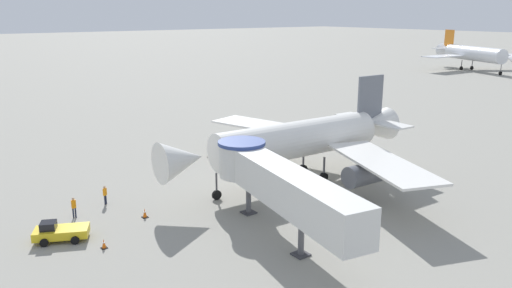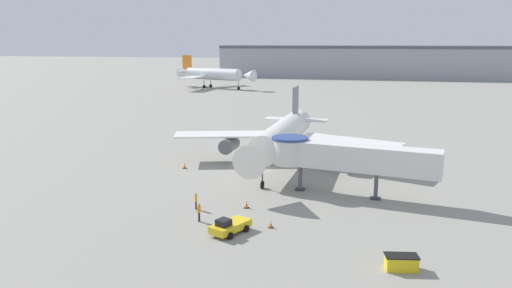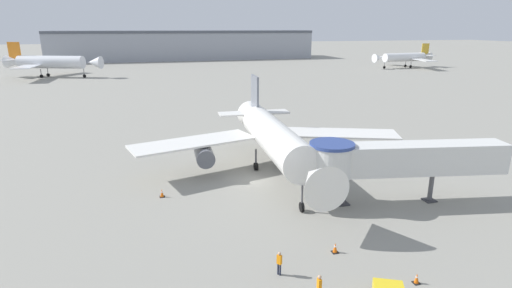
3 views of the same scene
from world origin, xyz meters
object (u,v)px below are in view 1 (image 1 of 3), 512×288
object	(u,v)px
ground_crew_wing_walker	(105,194)
main_airplane	(302,140)
traffic_cone_near_nose	(145,213)
ground_crew_marshaller	(74,206)
traffic_cone_apron_front	(104,244)
pushback_tug_yellow	(60,232)
background_jet_orange_tail	(473,54)
traffic_cone_port_wing	(210,154)
jet_bridge	(275,180)

from	to	relation	value
ground_crew_wing_walker	main_airplane	bearing A→B (deg)	-51.38
traffic_cone_near_nose	ground_crew_marshaller	xyz separation A→B (m)	(-3.47, -4.76, 0.67)
traffic_cone_apron_front	ground_crew_wing_walker	size ratio (longest dim) A/B	0.42
pushback_tug_yellow	background_jet_orange_tail	bearing A→B (deg)	134.25
pushback_tug_yellow	traffic_cone_apron_front	distance (m)	3.96
traffic_cone_port_wing	ground_crew_wing_walker	size ratio (longest dim) A/B	0.48
main_airplane	traffic_cone_apron_front	xyz separation A→B (m)	(2.79, -21.90, -3.91)
main_airplane	pushback_tug_yellow	size ratio (longest dim) A/B	7.41
main_airplane	background_jet_orange_tail	size ratio (longest dim) A/B	1.00
jet_bridge	traffic_cone_near_nose	bearing A→B (deg)	-132.86
traffic_cone_near_nose	traffic_cone_port_wing	xyz separation A→B (m)	(-11.92, 13.83, 0.01)
main_airplane	traffic_cone_port_wing	world-z (taller)	main_airplane
pushback_tug_yellow	traffic_cone_port_wing	bearing A→B (deg)	146.21
jet_bridge	traffic_cone_apron_front	distance (m)	13.43
background_jet_orange_tail	ground_crew_marshaller	bearing A→B (deg)	-141.92
main_airplane	traffic_cone_near_nose	distance (m)	17.51
ground_crew_wing_walker	background_jet_orange_tail	world-z (taller)	background_jet_orange_tail
main_airplane	pushback_tug_yellow	distance (m)	24.30
traffic_cone_apron_front	ground_crew_wing_walker	xyz separation A→B (m)	(-8.39, 3.31, 0.66)
traffic_cone_apron_front	pushback_tug_yellow	bearing A→B (deg)	-147.32
traffic_cone_apron_front	ground_crew_marshaller	world-z (taller)	ground_crew_marshaller
traffic_cone_port_wing	ground_crew_marshaller	distance (m)	20.42
traffic_cone_apron_front	traffic_cone_port_wing	bearing A→B (deg)	129.50
ground_crew_marshaller	jet_bridge	bearing A→B (deg)	-45.13
main_airplane	traffic_cone_near_nose	xyz separation A→B (m)	(-0.67, -17.06, -3.87)
jet_bridge	main_airplane	bearing A→B (deg)	139.49
traffic_cone_port_wing	ground_crew_marshaller	size ratio (longest dim) A/B	0.45
main_airplane	ground_crew_wing_walker	world-z (taller)	main_airplane
traffic_cone_apron_front	background_jet_orange_tail	world-z (taller)	background_jet_orange_tail
main_airplane	ground_crew_marshaller	xyz separation A→B (m)	(-4.14, -21.82, -3.20)
jet_bridge	traffic_cone_near_nose	xyz separation A→B (m)	(-9.03, -6.69, -4.03)
ground_crew_marshaller	background_jet_orange_tail	distance (m)	134.07
pushback_tug_yellow	traffic_cone_apron_front	xyz separation A→B (m)	(3.32, 2.13, -0.33)
ground_crew_wing_walker	traffic_cone_near_nose	bearing A→B (deg)	-107.38
pushback_tug_yellow	traffic_cone_apron_front	world-z (taller)	pushback_tug_yellow
pushback_tug_yellow	background_jet_orange_tail	world-z (taller)	background_jet_orange_tail
main_airplane	pushback_tug_yellow	xyz separation A→B (m)	(-0.53, -24.03, -3.57)
jet_bridge	background_jet_orange_tail	world-z (taller)	background_jet_orange_tail
background_jet_orange_tail	ground_crew_wing_walker	bearing A→B (deg)	-142.12
pushback_tug_yellow	traffic_cone_apron_front	bearing A→B (deg)	58.79
traffic_cone_apron_front	traffic_cone_near_nose	bearing A→B (deg)	125.61
ground_crew_wing_walker	background_jet_orange_tail	size ratio (longest dim) A/B	0.05
jet_bridge	ground_crew_marshaller	xyz separation A→B (m)	(-12.50, -11.45, -3.36)
main_airplane	traffic_cone_port_wing	bearing A→B (deg)	-162.71
main_airplane	traffic_cone_apron_front	bearing A→B (deg)	-79.85
jet_bridge	ground_crew_wing_walker	size ratio (longest dim) A/B	10.64
pushback_tug_yellow	ground_crew_wing_walker	bearing A→B (deg)	159.05
jet_bridge	ground_crew_marshaller	bearing A→B (deg)	-126.91
traffic_cone_near_nose	traffic_cone_apron_front	size ratio (longest dim) A/B	1.10
jet_bridge	traffic_cone_near_nose	size ratio (longest dim) A/B	23.09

